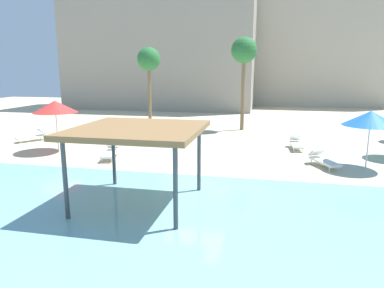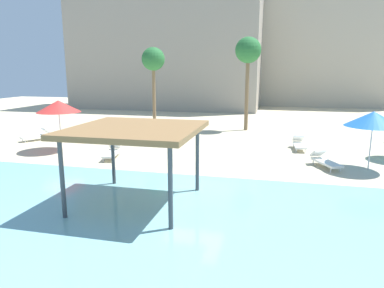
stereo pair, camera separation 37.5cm
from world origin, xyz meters
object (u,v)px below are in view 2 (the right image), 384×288
object	(u,v)px
palm_tree_2	(153,61)
beach_umbrella_red_1	(58,106)
beach_umbrella_blue_4	(373,119)
lounge_chair_1	(299,144)
shade_pavilion	(136,132)
lounge_chair_5	(38,135)
palm_tree_0	(248,53)
lounge_chair_6	(324,160)
lounge_chair_2	(112,151)

from	to	relation	value
palm_tree_2	beach_umbrella_red_1	bearing A→B (deg)	-99.41
beach_umbrella_blue_4	lounge_chair_1	distance (m)	5.05
shade_pavilion	beach_umbrella_blue_4	bearing A→B (deg)	36.57
shade_pavilion	lounge_chair_5	world-z (taller)	shade_pavilion
palm_tree_0	lounge_chair_6	bearing A→B (deg)	-64.96
lounge_chair_6	beach_umbrella_blue_4	bearing A→B (deg)	65.91
beach_umbrella_red_1	lounge_chair_6	xyz separation A→B (m)	(14.12, -0.27, -2.17)
beach_umbrella_blue_4	lounge_chair_2	size ratio (longest dim) A/B	1.35
beach_umbrella_blue_4	palm_tree_2	bearing A→B (deg)	142.49
shade_pavilion	palm_tree_2	xyz separation A→B (m)	(-5.57, 17.39, 2.72)
lounge_chair_6	palm_tree_0	xyz separation A→B (m)	(-4.54, 9.72, 5.39)
lounge_chair_6	lounge_chair_2	bearing A→B (deg)	-112.53
lounge_chair_2	lounge_chair_6	world-z (taller)	same
lounge_chair_1	lounge_chair_5	xyz separation A→B (m)	(-16.38, -1.20, 0.00)
lounge_chair_5	palm_tree_2	world-z (taller)	palm_tree_2
shade_pavilion	beach_umbrella_blue_4	world-z (taller)	beach_umbrella_blue_4
lounge_chair_1	shade_pavilion	bearing A→B (deg)	-33.17
beach_umbrella_red_1	palm_tree_2	size ratio (longest dim) A/B	0.45
beach_umbrella_red_1	lounge_chair_5	world-z (taller)	beach_umbrella_red_1
lounge_chair_1	palm_tree_0	bearing A→B (deg)	-152.35
lounge_chair_1	palm_tree_0	world-z (taller)	palm_tree_0
shade_pavilion	palm_tree_2	world-z (taller)	palm_tree_2
shade_pavilion	lounge_chair_6	size ratio (longest dim) A/B	2.09
lounge_chair_1	palm_tree_0	size ratio (longest dim) A/B	0.28
palm_tree_0	lounge_chair_5	bearing A→B (deg)	-150.59
shade_pavilion	lounge_chair_1	size ratio (longest dim) A/B	2.13
palm_tree_2	palm_tree_0	bearing A→B (deg)	-9.45
beach_umbrella_red_1	palm_tree_0	xyz separation A→B (m)	(9.58, 9.45, 3.22)
lounge_chair_5	palm_tree_2	xyz separation A→B (m)	(4.99, 8.51, 4.88)
lounge_chair_5	lounge_chair_6	world-z (taller)	same
lounge_chair_5	palm_tree_2	bearing A→B (deg)	-177.18
beach_umbrella_red_1	beach_umbrella_blue_4	size ratio (longest dim) A/B	1.06
lounge_chair_2	lounge_chair_5	size ratio (longest dim) A/B	1.03
beach_umbrella_blue_4	lounge_chair_6	size ratio (longest dim) A/B	1.36
beach_umbrella_blue_4	palm_tree_0	bearing A→B (deg)	123.82
lounge_chair_1	lounge_chair_5	size ratio (longest dim) A/B	1.01
shade_pavilion	lounge_chair_6	world-z (taller)	shade_pavilion
lounge_chair_1	lounge_chair_6	xyz separation A→B (m)	(0.95, -3.70, 0.00)
beach_umbrella_blue_4	palm_tree_0	xyz separation A→B (m)	(-6.46, 9.65, 3.38)
lounge_chair_2	lounge_chair_6	xyz separation A→B (m)	(10.51, 0.65, 0.00)
shade_pavilion	lounge_chair_5	distance (m)	13.97
beach_umbrella_blue_4	lounge_chair_6	bearing A→B (deg)	-178.00
palm_tree_0	palm_tree_2	xyz separation A→B (m)	(-7.80, 1.30, -0.51)
beach_umbrella_red_1	palm_tree_2	world-z (taller)	palm_tree_2
beach_umbrella_red_1	lounge_chair_5	size ratio (longest dim) A/B	1.48
lounge_chair_1	palm_tree_2	world-z (taller)	palm_tree_2
lounge_chair_5	palm_tree_0	bearing A→B (deg)	152.60
beach_umbrella_red_1	lounge_chair_1	world-z (taller)	beach_umbrella_red_1
lounge_chair_2	beach_umbrella_red_1	bearing A→B (deg)	-117.08
lounge_chair_2	lounge_chair_6	bearing A→B (deg)	80.87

